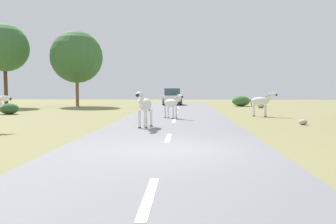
{
  "coord_description": "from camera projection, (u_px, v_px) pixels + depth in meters",
  "views": [
    {
      "loc": [
        0.26,
        -8.87,
        1.69
      ],
      "look_at": [
        -0.51,
        6.3,
        0.63
      ],
      "focal_mm": 34.86,
      "sensor_mm": 36.0,
      "label": 1
    }
  ],
  "objects": [
    {
      "name": "zebra_0",
      "position": [
        145.0,
        105.0,
        13.95
      ],
      "size": [
        0.66,
        1.7,
        1.62
      ],
      "rotation": [
        0.0,
        0.0,
        2.94
      ],
      "color": "silver",
      "rests_on": "road"
    },
    {
      "name": "ground_plane",
      "position": [
        175.0,
        151.0,
        8.97
      ],
      "size": [
        90.0,
        90.0,
        0.0
      ],
      "primitive_type": "plane",
      "color": "olive"
    },
    {
      "name": "tree_1",
      "position": [
        77.0,
        57.0,
        32.45
      ],
      "size": [
        5.15,
        5.15,
        7.48
      ],
      "color": "brown",
      "rests_on": "ground_plane"
    },
    {
      "name": "tree_3",
      "position": [
        4.0,
        48.0,
        31.1
      ],
      "size": [
        4.52,
        4.52,
        7.92
      ],
      "color": "#4C3823",
      "rests_on": "ground_plane"
    },
    {
      "name": "car_0",
      "position": [
        172.0,
        97.0,
        35.23
      ],
      "size": [
        2.2,
        4.43,
        1.74
      ],
      "rotation": [
        0.0,
        0.0,
        3.2
      ],
      "color": "white",
      "rests_on": "road"
    },
    {
      "name": "rock_1",
      "position": [
        303.0,
        122.0,
        15.56
      ],
      "size": [
        0.4,
        0.4,
        0.26
      ],
      "primitive_type": "ellipsoid",
      "color": "#A89E8C",
      "rests_on": "ground_plane"
    },
    {
      "name": "bush_2",
      "position": [
        241.0,
        101.0,
        32.61
      ],
      "size": [
        1.75,
        1.58,
        1.05
      ],
      "primitive_type": "ellipsoid",
      "color": "#386633",
      "rests_on": "ground_plane"
    },
    {
      "name": "rock_2",
      "position": [
        261.0,
        106.0,
        29.52
      ],
      "size": [
        0.61,
        0.62,
        0.37
      ],
      "primitive_type": "ellipsoid",
      "color": "gray",
      "rests_on": "ground_plane"
    },
    {
      "name": "bush_1",
      "position": [
        9.0,
        109.0,
        22.18
      ],
      "size": [
        1.23,
        1.11,
        0.74
      ],
      "primitive_type": "ellipsoid",
      "color": "#2D5628",
      "rests_on": "ground_plane"
    },
    {
      "name": "zebra_4",
      "position": [
        261.0,
        102.0,
        20.26
      ],
      "size": [
        1.59,
        0.81,
        1.56
      ],
      "rotation": [
        0.0,
        0.0,
        4.37
      ],
      "color": "silver",
      "rests_on": "ground_plane"
    },
    {
      "name": "road",
      "position": [
        165.0,
        150.0,
        8.98
      ],
      "size": [
        6.0,
        64.0,
        0.05
      ],
      "primitive_type": "cube",
      "color": "slate",
      "rests_on": "ground_plane"
    },
    {
      "name": "lane_markings",
      "position": [
        162.0,
        156.0,
        7.98
      ],
      "size": [
        0.16,
        56.0,
        0.01
      ],
      "color": "silver",
      "rests_on": "road"
    },
    {
      "name": "zebra_3",
      "position": [
        172.0,
        103.0,
        18.44
      ],
      "size": [
        1.24,
        1.14,
        1.41
      ],
      "rotation": [
        0.0,
        0.0,
        3.99
      ],
      "color": "silver",
      "rests_on": "road"
    }
  ]
}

